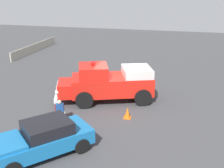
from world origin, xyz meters
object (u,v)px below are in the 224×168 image
at_px(traffic_cone, 127,113).
at_px(spectator_standing, 98,72).
at_px(spectator_seated, 60,111).
at_px(lawn_chair_near_truck, 60,112).
at_px(lawn_chair_spare, 149,87).
at_px(vintage_fire_truck, 108,82).
at_px(lawn_chair_by_car, 144,82).
at_px(classic_hot_rod, 40,139).

bearing_deg(traffic_cone, spectator_standing, -146.26).
bearing_deg(spectator_seated, spectator_standing, 178.97).
relative_size(lawn_chair_near_truck, spectator_standing, 0.61).
bearing_deg(traffic_cone, lawn_chair_spare, 169.37).
xyz_separation_m(lawn_chair_near_truck, lawn_chair_spare, (-5.03, 4.02, 0.00)).
xyz_separation_m(lawn_chair_near_truck, spectator_seated, (0.12, 0.06, 0.11)).
distance_m(lawn_chair_near_truck, traffic_cone, 3.61).
bearing_deg(vintage_fire_truck, lawn_chair_spare, 123.66).
bearing_deg(lawn_chair_by_car, spectator_seated, -30.01).
bearing_deg(classic_hot_rod, spectator_standing, -178.16).
xyz_separation_m(classic_hot_rod, lawn_chair_near_truck, (-2.91, -0.47, -0.16)).
xyz_separation_m(lawn_chair_near_truck, spectator_standing, (-6.09, 0.18, 0.37)).
bearing_deg(classic_hot_rod, lawn_chair_spare, 155.87).
distance_m(spectator_seated, traffic_cone, 3.61).
relative_size(lawn_chair_near_truck, lawn_chair_spare, 1.00).
height_order(classic_hot_rod, lawn_chair_by_car, classic_hot_rod).
xyz_separation_m(lawn_chair_by_car, lawn_chair_spare, (0.89, 0.47, 0.00)).
height_order(vintage_fire_truck, spectator_standing, vintage_fire_truck).
bearing_deg(traffic_cone, lawn_chair_near_truck, -67.78).
distance_m(spectator_seated, spectator_standing, 6.21).
bearing_deg(spectator_seated, classic_hot_rod, 8.17).
xyz_separation_m(classic_hot_rod, traffic_cone, (-4.28, 2.87, -0.44)).
relative_size(vintage_fire_truck, lawn_chair_near_truck, 6.21).
bearing_deg(classic_hot_rod, vintage_fire_truck, 169.18).
distance_m(lawn_chair_by_car, spectator_standing, 3.40).
bearing_deg(spectator_standing, traffic_cone, 33.74).
distance_m(lawn_chair_spare, traffic_cone, 3.74).
xyz_separation_m(lawn_chair_spare, traffic_cone, (3.66, -0.69, -0.28)).
xyz_separation_m(vintage_fire_truck, classic_hot_rod, (6.38, -1.22, -0.45)).
bearing_deg(lawn_chair_spare, classic_hot_rod, -24.13).
xyz_separation_m(spectator_seated, spectator_standing, (-6.21, 0.11, 0.27)).
height_order(lawn_chair_spare, spectator_seated, spectator_seated).
height_order(vintage_fire_truck, lawn_chair_by_car, vintage_fire_truck).
bearing_deg(lawn_chair_near_truck, lawn_chair_by_car, 149.05).
bearing_deg(lawn_chair_by_car, lawn_chair_near_truck, -30.95).
bearing_deg(vintage_fire_truck, classic_hot_rod, -10.82).
bearing_deg(vintage_fire_truck, traffic_cone, 38.05).
bearing_deg(classic_hot_rod, lawn_chair_near_truck, -170.92).
height_order(vintage_fire_truck, classic_hot_rod, vintage_fire_truck).
xyz_separation_m(classic_hot_rod, spectator_seated, (-2.80, -0.40, -0.05)).
bearing_deg(lawn_chair_spare, lawn_chair_near_truck, -38.67).
bearing_deg(vintage_fire_truck, spectator_seated, -24.33).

